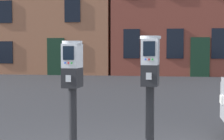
# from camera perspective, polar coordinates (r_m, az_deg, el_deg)

# --- Properties ---
(parking_meter_near_kerb) EXTENTS (0.23, 0.26, 1.41)m
(parking_meter_near_kerb) POSITION_cam_1_polar(r_m,az_deg,el_deg) (3.62, -6.77, -1.99)
(parking_meter_near_kerb) COLOR black
(parking_meter_near_kerb) RESTS_ON sidewalk_slab
(parking_meter_twin_adjacent) EXTENTS (0.23, 0.26, 1.46)m
(parking_meter_twin_adjacent) POSITION_cam_1_polar(r_m,az_deg,el_deg) (3.49, 6.52, -1.65)
(parking_meter_twin_adjacent) COLOR black
(parking_meter_twin_adjacent) RESTS_ON sidewalk_slab
(townhouse_orange_brick) EXTENTS (8.04, 5.96, 9.34)m
(townhouse_orange_brick) POSITION_cam_1_polar(r_m,az_deg,el_deg) (22.54, -9.81, 11.69)
(townhouse_orange_brick) COLOR #B7704C
(townhouse_orange_brick) RESTS_ON ground_plane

